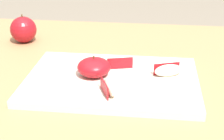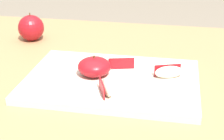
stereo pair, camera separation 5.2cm
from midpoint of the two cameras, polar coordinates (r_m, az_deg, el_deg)
The scene contains 7 objects.
dining_table at distance 0.96m, azimuth -1.34°, elevation -6.94°, with size 1.13×0.99×0.75m.
cutting_board at distance 0.87m, azimuth 1.72°, elevation -1.76°, with size 0.42×0.29×0.02m.
apple_half_skin_up at distance 0.87m, azimuth -1.14°, elevation 0.52°, with size 0.08×0.08×0.05m.
apple_wedge_near_knife at distance 0.92m, azimuth 3.07°, elevation 1.32°, with size 0.07×0.04×0.03m.
apple_wedge_front at distance 0.88m, azimuth 10.79°, elevation -0.35°, with size 0.07×0.05×0.03m.
apple_wedge_left at distance 0.79m, azimuth 1.07°, elevation -2.77°, with size 0.05×0.07×0.03m.
whole_apple_red_delicious at distance 1.19m, azimuth -11.60°, elevation 6.62°, with size 0.08×0.08×0.09m.
Camera 2 is at (0.20, -0.80, 1.15)m, focal length 57.07 mm.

